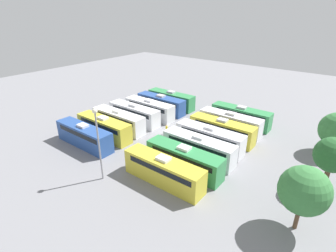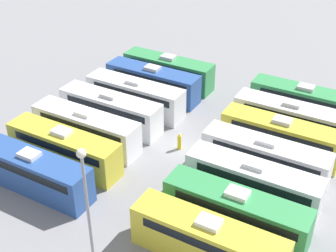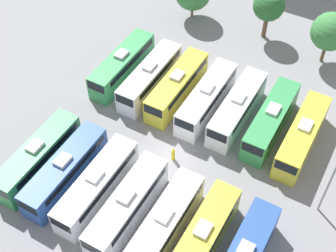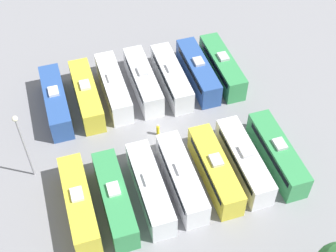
{
  "view_description": "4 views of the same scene",
  "coord_description": "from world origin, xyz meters",
  "px_view_note": "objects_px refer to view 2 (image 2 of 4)",
  "views": [
    {
      "loc": [
        31.58,
        24.33,
        19.51
      ],
      "look_at": [
        0.56,
        0.25,
        1.76
      ],
      "focal_mm": 28.0,
      "sensor_mm": 36.0,
      "label": 1
    },
    {
      "loc": [
        31.74,
        16.43,
        24.5
      ],
      "look_at": [
        1.24,
        -0.92,
        2.79
      ],
      "focal_mm": 50.0,
      "sensor_mm": 36.0,
      "label": 2
    },
    {
      "loc": [
        14.27,
        -26.13,
        38.23
      ],
      "look_at": [
        -1.32,
        1.51,
        2.46
      ],
      "focal_mm": 50.0,
      "sensor_mm": 36.0,
      "label": 3
    },
    {
      "loc": [
        10.25,
        35.21,
        42.11
      ],
      "look_at": [
        -0.39,
        1.53,
        3.16
      ],
      "focal_mm": 50.0,
      "sensor_mm": 36.0,
      "label": 4
    }
  ],
  "objects_px": {
    "bus_0": "(169,70)",
    "bus_3": "(111,110)",
    "bus_10": "(265,157)",
    "bus_11": "(253,181)",
    "bus_1": "(153,82)",
    "worker_person": "(179,142)",
    "light_pole": "(86,192)",
    "bus_9": "(281,136)",
    "bus_7": "(304,102)",
    "bus_8": "(290,118)",
    "bus_13": "(208,241)",
    "bus_4": "(86,128)",
    "bus_6": "(33,171)",
    "bus_5": "(64,148)",
    "bus_12": "(236,211)",
    "bus_2": "(135,95)"
  },
  "relations": [
    {
      "from": "bus_11",
      "to": "bus_1",
      "type": "bearing_deg",
      "value": -124.99
    },
    {
      "from": "bus_10",
      "to": "bus_12",
      "type": "bearing_deg",
      "value": 3.33
    },
    {
      "from": "bus_9",
      "to": "bus_11",
      "type": "height_order",
      "value": "same"
    },
    {
      "from": "bus_12",
      "to": "bus_10",
      "type": "bearing_deg",
      "value": -176.67
    },
    {
      "from": "bus_13",
      "to": "worker_person",
      "type": "relative_size",
      "value": 6.22
    },
    {
      "from": "bus_1",
      "to": "bus_0",
      "type": "bearing_deg",
      "value": 179.39
    },
    {
      "from": "bus_12",
      "to": "worker_person",
      "type": "bearing_deg",
      "value": -130.06
    },
    {
      "from": "bus_3",
      "to": "bus_4",
      "type": "xyz_separation_m",
      "value": [
        3.87,
        0.02,
        0.0
      ]
    },
    {
      "from": "bus_6",
      "to": "worker_person",
      "type": "height_order",
      "value": "bus_6"
    },
    {
      "from": "bus_10",
      "to": "light_pole",
      "type": "height_order",
      "value": "light_pole"
    },
    {
      "from": "bus_1",
      "to": "light_pole",
      "type": "height_order",
      "value": "light_pole"
    },
    {
      "from": "bus_0",
      "to": "bus_3",
      "type": "height_order",
      "value": "same"
    },
    {
      "from": "bus_3",
      "to": "bus_5",
      "type": "bearing_deg",
      "value": 3.04
    },
    {
      "from": "bus_9",
      "to": "bus_12",
      "type": "relative_size",
      "value": 1.0
    },
    {
      "from": "bus_9",
      "to": "bus_10",
      "type": "xyz_separation_m",
      "value": [
        3.77,
        -0.1,
        0.0
      ]
    },
    {
      "from": "bus_1",
      "to": "worker_person",
      "type": "xyz_separation_m",
      "value": [
        7.73,
        7.48,
        -0.95
      ]
    },
    {
      "from": "bus_5",
      "to": "bus_6",
      "type": "xyz_separation_m",
      "value": [
        3.81,
        -0.03,
        0.0
      ]
    },
    {
      "from": "bus_0",
      "to": "bus_4",
      "type": "xyz_separation_m",
      "value": [
        14.58,
        -0.43,
        0.0
      ]
    },
    {
      "from": "bus_4",
      "to": "bus_9",
      "type": "xyz_separation_m",
      "value": [
        -7.48,
        16.01,
        0.0
      ]
    },
    {
      "from": "bus_1",
      "to": "bus_12",
      "type": "distance_m",
      "value": 21.79
    },
    {
      "from": "bus_1",
      "to": "bus_5",
      "type": "relative_size",
      "value": 1.0
    },
    {
      "from": "bus_8",
      "to": "worker_person",
      "type": "xyz_separation_m",
      "value": [
        7.46,
        -7.95,
        -0.95
      ]
    },
    {
      "from": "bus_10",
      "to": "bus_11",
      "type": "height_order",
      "value": "same"
    },
    {
      "from": "bus_8",
      "to": "bus_13",
      "type": "xyz_separation_m",
      "value": [
        18.18,
        0.02,
        0.0
      ]
    },
    {
      "from": "bus_0",
      "to": "worker_person",
      "type": "distance_m",
      "value": 13.41
    },
    {
      "from": "bus_8",
      "to": "bus_12",
      "type": "height_order",
      "value": "same"
    },
    {
      "from": "bus_5",
      "to": "bus_11",
      "type": "distance_m",
      "value": 16.23
    },
    {
      "from": "bus_1",
      "to": "bus_3",
      "type": "xyz_separation_m",
      "value": [
        7.33,
        -0.41,
        0.0
      ]
    },
    {
      "from": "bus_6",
      "to": "bus_13",
      "type": "bearing_deg",
      "value": 90.32
    },
    {
      "from": "bus_3",
      "to": "bus_7",
      "type": "relative_size",
      "value": 1.0
    },
    {
      "from": "bus_6",
      "to": "bus_12",
      "type": "height_order",
      "value": "same"
    },
    {
      "from": "bus_1",
      "to": "bus_12",
      "type": "xyz_separation_m",
      "value": [
        14.85,
        15.95,
        0.0
      ]
    },
    {
      "from": "bus_6",
      "to": "bus_7",
      "type": "xyz_separation_m",
      "value": [
        -22.19,
        15.68,
        0.0
      ]
    },
    {
      "from": "bus_7",
      "to": "light_pole",
      "type": "relative_size",
      "value": 1.14
    },
    {
      "from": "bus_9",
      "to": "bus_11",
      "type": "bearing_deg",
      "value": 1.39
    },
    {
      "from": "bus_1",
      "to": "bus_5",
      "type": "distance_m",
      "value": 14.73
    },
    {
      "from": "bus_0",
      "to": "bus_6",
      "type": "bearing_deg",
      "value": -0.22
    },
    {
      "from": "bus_13",
      "to": "worker_person",
      "type": "xyz_separation_m",
      "value": [
        -10.72,
        -7.98,
        -0.95
      ]
    },
    {
      "from": "bus_11",
      "to": "bus_7",
      "type": "bearing_deg",
      "value": -179.38
    },
    {
      "from": "bus_5",
      "to": "bus_2",
      "type": "bearing_deg",
      "value": 179.54
    },
    {
      "from": "bus_1",
      "to": "bus_13",
      "type": "bearing_deg",
      "value": 39.95
    },
    {
      "from": "bus_13",
      "to": "bus_5",
      "type": "bearing_deg",
      "value": -103.53
    },
    {
      "from": "bus_4",
      "to": "bus_11",
      "type": "distance_m",
      "value": 16.19
    },
    {
      "from": "worker_person",
      "to": "bus_1",
      "type": "bearing_deg",
      "value": -135.94
    },
    {
      "from": "bus_5",
      "to": "bus_8",
      "type": "distance_m",
      "value": 21.16
    },
    {
      "from": "bus_9",
      "to": "bus_2",
      "type": "bearing_deg",
      "value": -90.28
    },
    {
      "from": "bus_2",
      "to": "bus_9",
      "type": "distance_m",
      "value": 15.54
    },
    {
      "from": "bus_1",
      "to": "bus_8",
      "type": "xyz_separation_m",
      "value": [
        0.27,
        15.43,
        0.0
      ]
    },
    {
      "from": "bus_7",
      "to": "bus_10",
      "type": "height_order",
      "value": "same"
    },
    {
      "from": "bus_9",
      "to": "bus_7",
      "type": "bearing_deg",
      "value": 179.86
    }
  ]
}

